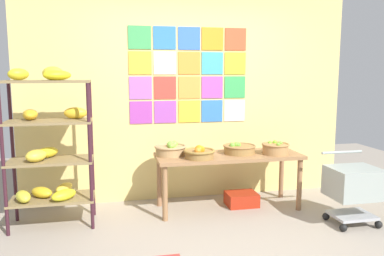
% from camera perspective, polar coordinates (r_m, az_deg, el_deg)
% --- Properties ---
extents(ground, '(9.21, 9.21, 0.00)m').
position_cam_1_polar(ground, '(3.74, 4.85, -17.64)').
color(ground, gray).
extents(back_wall_with_art, '(4.21, 0.07, 2.67)m').
position_cam_1_polar(back_wall_with_art, '(4.96, -0.49, 4.90)').
color(back_wall_with_art, '#E1C774').
rests_on(back_wall_with_art, ground).
extents(banana_shelf_unit, '(0.86, 0.57, 1.69)m').
position_cam_1_polar(banana_shelf_unit, '(4.31, -20.47, -1.59)').
color(banana_shelf_unit, '#371923').
rests_on(banana_shelf_unit, ground).
extents(display_table, '(1.73, 0.61, 0.66)m').
position_cam_1_polar(display_table, '(4.63, 5.43, -4.85)').
color(display_table, '#956B44').
rests_on(display_table, ground).
extents(fruit_basket_right, '(0.39, 0.39, 0.14)m').
position_cam_1_polar(fruit_basket_right, '(4.67, 6.98, -3.06)').
color(fruit_basket_right, olive).
rests_on(fruit_basket_right, display_table).
extents(fruit_basket_centre, '(0.33, 0.33, 0.16)m').
position_cam_1_polar(fruit_basket_centre, '(4.70, 12.23, -2.94)').
color(fruit_basket_centre, '#AB7C48').
rests_on(fruit_basket_centre, display_table).
extents(fruit_basket_back_right, '(0.36, 0.36, 0.16)m').
position_cam_1_polar(fruit_basket_back_right, '(4.37, 1.09, -3.71)').
color(fruit_basket_back_right, olive).
rests_on(fruit_basket_back_right, display_table).
extents(fruit_basket_back_left, '(0.38, 0.38, 0.17)m').
position_cam_1_polar(fruit_basket_back_left, '(4.55, -3.18, -3.14)').
color(fruit_basket_back_left, tan).
rests_on(fruit_basket_back_left, display_table).
extents(produce_crate_under_table, '(0.37, 0.30, 0.16)m').
position_cam_1_polar(produce_crate_under_table, '(4.87, 7.34, -10.38)').
color(produce_crate_under_table, '#A82712').
rests_on(produce_crate_under_table, ground).
extents(shopping_cart, '(0.51, 0.47, 0.76)m').
position_cam_1_polar(shopping_cart, '(4.51, 22.78, -7.81)').
color(shopping_cart, black).
rests_on(shopping_cart, ground).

